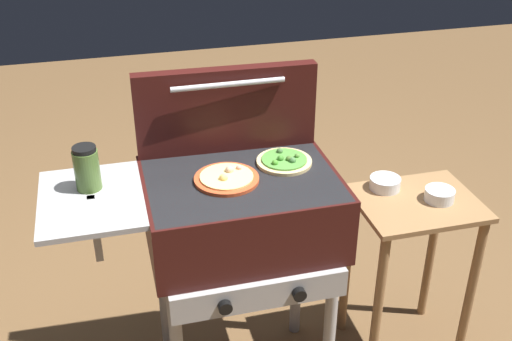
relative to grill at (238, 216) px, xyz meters
name	(u,v)px	position (x,y,z in m)	size (l,w,h in m)	color
grill	(238,216)	(0.00, 0.00, 0.00)	(0.96, 0.53, 0.90)	#38110F
grill_lid_open	(226,109)	(0.01, 0.22, 0.30)	(0.63, 0.09, 0.30)	#38110F
pizza_cheese	(227,178)	(-0.04, 0.00, 0.15)	(0.21, 0.21, 0.04)	#C64723
pizza_veggie	(284,161)	(0.18, 0.06, 0.15)	(0.19, 0.19, 0.03)	#E0C17F
sauce_jar	(87,168)	(-0.47, 0.06, 0.22)	(0.08, 0.08, 0.15)	#4C6B2D
prep_table	(411,245)	(0.67, 0.00, -0.25)	(0.44, 0.36, 0.71)	olive
topping_bowl_near	(385,184)	(0.59, 0.11, -0.03)	(0.12, 0.12, 0.04)	silver
topping_bowl_far	(439,195)	(0.75, -0.01, -0.03)	(0.11, 0.11, 0.04)	silver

